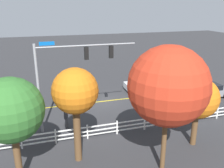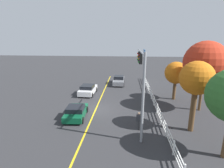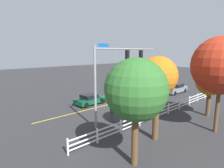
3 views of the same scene
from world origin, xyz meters
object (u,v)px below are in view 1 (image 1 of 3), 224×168
tree_0 (11,111)px  car_1 (142,84)px  pedestrian (66,117)px  car_0 (209,91)px  tree_2 (168,86)px  tree_3 (75,92)px  tree_1 (198,98)px  car_2 (78,93)px

tree_0 → car_1: bearing=-136.5°
pedestrian → car_0: bearing=-154.5°
car_0 → tree_2: (10.91, 9.72, 4.78)m
car_0 → tree_3: 17.72m
car_0 → tree_1: (7.34, 7.76, 2.90)m
car_1 → car_2: bearing=-174.2°
car_0 → tree_1: tree_1 is taller
car_2 → tree_3: size_ratio=0.65×
car_1 → tree_3: 15.45m
car_2 → tree_1: 13.63m
car_0 → pedestrian: size_ratio=2.78×
pedestrian → car_1: bearing=-128.9°
pedestrian → tree_1: 10.40m
tree_3 → car_2: bearing=-99.0°
tree_0 → tree_2: bearing=169.9°
car_1 → car_0: bearing=-32.4°
tree_3 → tree_2: bearing=152.0°
car_1 → tree_2: bearing=-106.6°
car_2 → tree_3: (1.73, 10.94, 4.10)m
car_0 → tree_2: bearing=41.8°
tree_2 → tree_3: 5.47m
pedestrian → tree_3: 6.00m
car_1 → tree_1: (1.23, 12.01, 2.91)m
pedestrian → tree_0: bearing=76.2°
car_2 → tree_2: size_ratio=0.52×
car_2 → tree_0: size_ratio=0.64×
tree_0 → car_0: bearing=-156.9°
car_2 → tree_0: 13.67m
car_0 → pedestrian: bearing=9.2°
car_1 → tree_0: size_ratio=0.69×
car_0 → tree_0: tree_0 is taller
car_1 → tree_2: size_ratio=0.55×
tree_0 → tree_1: (-11.91, -0.47, -0.88)m
car_0 → car_2: size_ratio=1.17×
car_2 → tree_3: bearing=-102.3°
tree_3 → car_0: bearing=-155.4°
tree_0 → tree_3: size_ratio=1.00×
car_0 → tree_2: size_ratio=0.60×
pedestrian → tree_2: 9.87m
tree_2 → car_1: bearing=-109.0°
car_0 → tree_0: (19.25, 8.23, 3.77)m
tree_0 → car_2: bearing=-113.8°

